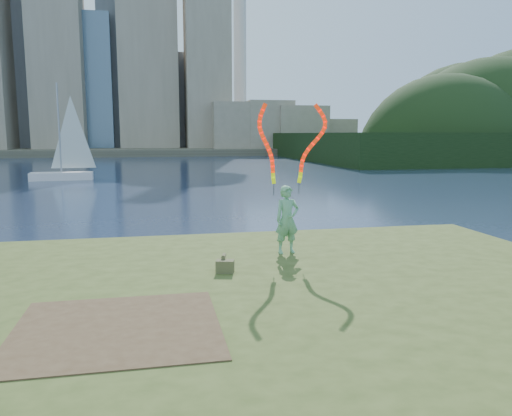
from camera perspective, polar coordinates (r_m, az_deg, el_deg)
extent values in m
plane|color=#1B2844|center=(11.75, -3.38, -10.64)|extent=(320.00, 320.00, 0.00)
cube|color=#384819|center=(9.39, -1.12, -14.69)|extent=(20.00, 18.00, 0.30)
cube|color=#384819|center=(9.57, -1.46, -12.61)|extent=(17.00, 15.00, 0.30)
cube|color=#384819|center=(9.67, -1.67, -10.81)|extent=(14.00, 12.00, 0.30)
cube|color=#47331E|center=(8.38, -15.56, -13.05)|extent=(3.20, 3.00, 0.02)
cube|color=#4A4536|center=(106.05, -10.82, 6.56)|extent=(320.00, 40.00, 1.20)
cylinder|color=silver|center=(117.66, -1.86, 21.40)|extent=(2.80, 2.80, 58.00)
cube|color=black|center=(90.79, 27.12, 6.37)|extent=(70.00, 42.00, 4.00)
imported|color=#137D31|center=(12.78, 3.58, -1.33)|extent=(0.69, 0.50, 1.74)
cylinder|color=black|center=(12.65, 2.05, 2.16)|extent=(0.02, 0.02, 0.30)
cylinder|color=black|center=(12.92, 4.93, 2.27)|extent=(0.02, 0.02, 0.30)
cube|color=#4A542A|center=(11.12, -3.56, -6.67)|extent=(0.45, 0.35, 0.28)
cylinder|color=#4A542A|center=(11.25, -3.70, -5.50)|extent=(0.15, 0.28, 0.09)
cube|color=white|center=(45.07, -21.32, 3.38)|extent=(5.10, 1.93, 0.70)
cylinder|color=gray|center=(44.94, -21.58, 8.33)|extent=(0.14, 0.14, 7.61)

